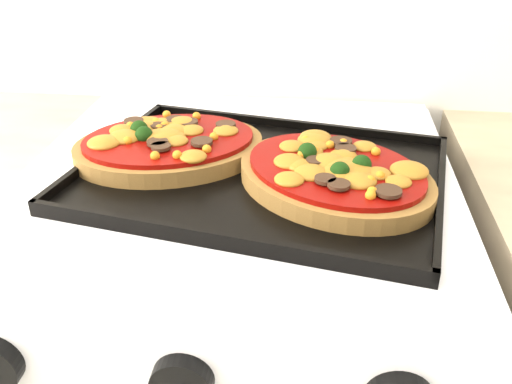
# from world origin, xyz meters

# --- Properties ---
(control_panel) EXTENTS (0.60, 0.02, 0.09)m
(control_panel) POSITION_xyz_m (-0.03, 1.39, 0.85)
(control_panel) COLOR white
(control_panel) RESTS_ON stove
(knob_center) EXTENTS (0.06, 0.02, 0.06)m
(knob_center) POSITION_xyz_m (-0.03, 1.37, 0.85)
(knob_center) COLOR black
(knob_center) RESTS_ON control_panel
(baking_tray) EXTENTS (0.52, 0.42, 0.02)m
(baking_tray) POSITION_xyz_m (0.01, 1.67, 0.92)
(baking_tray) COLOR black
(baking_tray) RESTS_ON stove
(pizza_left) EXTENTS (0.31, 0.27, 0.04)m
(pizza_left) POSITION_xyz_m (-0.12, 1.71, 0.94)
(pizza_left) COLOR olive
(pizza_left) RESTS_ON baking_tray
(pizza_right) EXTENTS (0.33, 0.32, 0.04)m
(pizza_right) POSITION_xyz_m (0.10, 1.65, 0.94)
(pizza_right) COLOR olive
(pizza_right) RESTS_ON baking_tray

